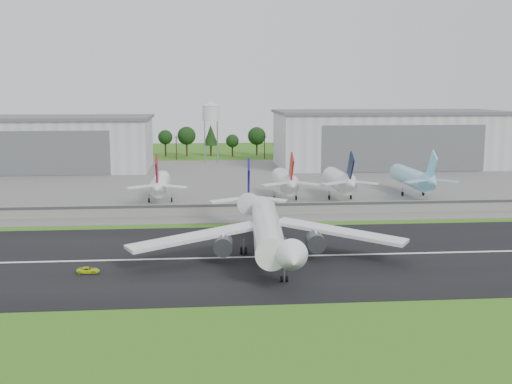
{
  "coord_description": "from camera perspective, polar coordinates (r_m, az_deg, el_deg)",
  "views": [
    {
      "loc": [
        -10.7,
        -119.4,
        34.69
      ],
      "look_at": [
        3.48,
        40.0,
        9.0
      ],
      "focal_mm": 45.0,
      "sensor_mm": 36.0,
      "label": 1
    }
  ],
  "objects": [
    {
      "name": "parked_jet_skyblue",
      "position": [
        214.66,
        13.95,
        1.21
      ],
      "size": [
        7.36,
        37.29,
        16.71
      ],
      "color": "#8ACCEF",
      "rests_on": "ground"
    },
    {
      "name": "parked_jet_red_b",
      "position": [
        199.83,
        2.67,
        0.91
      ],
      "size": [
        7.36,
        31.29,
        16.71
      ],
      "color": "silver",
      "rests_on": "ground"
    },
    {
      "name": "runway",
      "position": [
        134.39,
        -0.35,
        -5.82
      ],
      "size": [
        320.0,
        60.0,
        0.1
      ],
      "primitive_type": "cube",
      "color": "black",
      "rests_on": "ground"
    },
    {
      "name": "water_tower",
      "position": [
        304.63,
        -4.04,
        7.19
      ],
      "size": [
        8.4,
        8.4,
        29.4
      ],
      "color": "#99999E",
      "rests_on": "ground"
    },
    {
      "name": "parked_jet_red_a",
      "position": [
        198.4,
        -8.55,
        0.68
      ],
      "size": [
        7.36,
        31.29,
        16.42
      ],
      "color": "white",
      "rests_on": "ground"
    },
    {
      "name": "hangar_west",
      "position": [
        293.55,
        -18.77,
        4.13
      ],
      "size": [
        97.0,
        44.0,
        23.2
      ],
      "color": "silver",
      "rests_on": "ground"
    },
    {
      "name": "runway_centerline",
      "position": [
        134.37,
        -0.35,
        -5.79
      ],
      "size": [
        220.0,
        1.0,
        0.02
      ],
      "primitive_type": "cube",
      "color": "white",
      "rests_on": "runway"
    },
    {
      "name": "apron",
      "position": [
        242.13,
        -2.5,
        0.89
      ],
      "size": [
        320.0,
        150.0,
        0.1
      ],
      "primitive_type": "cube",
      "color": "slate",
      "rests_on": "ground"
    },
    {
      "name": "blast_fence",
      "position": [
        177.79,
        -1.55,
        -1.54
      ],
      "size": [
        240.0,
        0.61,
        3.5
      ],
      "color": "gray",
      "rests_on": "ground"
    },
    {
      "name": "parked_jet_navy",
      "position": [
        202.94,
        7.59,
        0.98
      ],
      "size": [
        7.36,
        31.29,
        16.77
      ],
      "color": "white",
      "rests_on": "ground"
    },
    {
      "name": "hangar_east",
      "position": [
        297.78,
        11.7,
        4.68
      ],
      "size": [
        102.0,
        47.0,
        25.2
      ],
      "color": "silver",
      "rests_on": "ground"
    },
    {
      "name": "utility_poles",
      "position": [
        321.46,
        -3.15,
        2.91
      ],
      "size": [
        230.0,
        3.0,
        12.0
      ],
      "primitive_type": null,
      "color": "black",
      "rests_on": "ground"
    },
    {
      "name": "main_airliner",
      "position": [
        133.09,
        1.02,
        -3.82
      ],
      "size": [
        57.15,
        59.25,
        18.17
      ],
      "rotation": [
        0.0,
        0.0,
        3.07
      ],
      "color": "white",
      "rests_on": "runway"
    },
    {
      "name": "treeline",
      "position": [
        336.37,
        -3.24,
        3.19
      ],
      "size": [
        320.0,
        16.0,
        22.0
      ],
      "primitive_type": null,
      "color": "black",
      "rests_on": "ground"
    },
    {
      "name": "ground_vehicle",
      "position": [
        126.8,
        -14.69,
        -6.74
      ],
      "size": [
        4.4,
        2.24,
        1.19
      ],
      "primitive_type": "imported",
      "rotation": [
        0.0,
        0.0,
        1.51
      ],
      "color": "#C5E21A",
      "rests_on": "runway"
    },
    {
      "name": "ground",
      "position": [
        124.8,
        0.04,
        -7.02
      ],
      "size": [
        600.0,
        600.0,
        0.0
      ],
      "primitive_type": "plane",
      "color": "#306918",
      "rests_on": "ground"
    }
  ]
}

